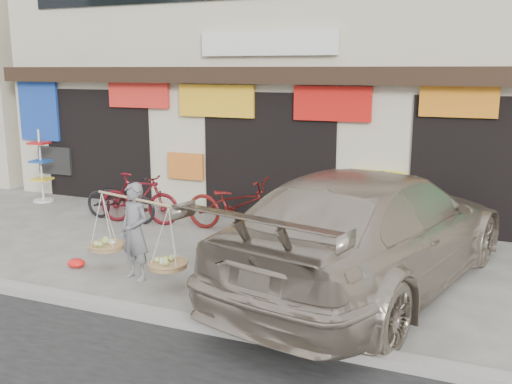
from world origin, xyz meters
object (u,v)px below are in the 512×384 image
at_px(street_vendor, 135,236).
at_px(suv, 372,229).
at_px(bike_0, 120,199).
at_px(bike_1, 139,199).
at_px(display_rack, 42,173).
at_px(bike_2, 235,205).

relative_size(street_vendor, suv, 0.30).
distance_m(street_vendor, suv, 3.56).
xyz_separation_m(bike_0, bike_1, (0.50, -0.04, 0.07)).
relative_size(bike_0, suv, 0.27).
bearing_deg(bike_1, street_vendor, -153.78).
bearing_deg(display_rack, bike_2, -6.57).
relative_size(bike_2, display_rack, 1.19).
bearing_deg(suv, bike_0, -3.17).
distance_m(street_vendor, bike_0, 3.62).
bearing_deg(suv, bike_1, -4.31).
bearing_deg(bike_2, display_rack, 83.87).
relative_size(street_vendor, bike_2, 0.92).
distance_m(bike_0, bike_1, 0.51).
bearing_deg(bike_0, suv, -103.92).
xyz_separation_m(street_vendor, bike_2, (0.32, 2.95, -0.14)).
bearing_deg(suv, bike_2, -17.86).
relative_size(bike_0, bike_2, 0.84).
bearing_deg(bike_2, bike_0, 93.96).
height_order(suv, display_rack, suv).
xyz_separation_m(street_vendor, bike_1, (-1.79, 2.75, -0.15)).
height_order(bike_0, bike_1, bike_1).
bearing_deg(display_rack, suv, -16.40).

